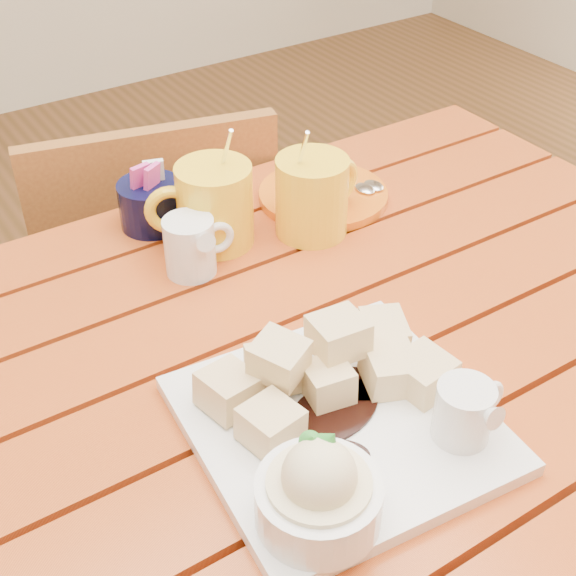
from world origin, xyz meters
TOP-DOWN VIEW (x-y plane):
  - table at (0.00, 0.00)m, footprint 1.20×0.79m
  - dessert_plate at (-0.04, -0.13)m, footprint 0.30×0.30m
  - coffee_mug_left at (0.04, 0.25)m, footprint 0.14×0.10m
  - coffee_mug_right at (0.16, 0.20)m, footprint 0.14×0.10m
  - cream_pitcher at (-0.01, 0.20)m, footprint 0.09×0.08m
  - sugar_caddy at (-0.01, 0.33)m, footprint 0.09×0.09m
  - orange_saucer at (0.22, 0.26)m, footprint 0.18×0.18m
  - chair_far at (0.07, 0.56)m, footprint 0.47×0.47m

SIDE VIEW (x-z plane):
  - chair_far at x=0.07m, z-range 0.05..0.87m
  - table at x=0.00m, z-range 0.27..1.02m
  - orange_saucer at x=0.22m, z-range 0.75..0.77m
  - dessert_plate at x=-0.04m, z-range 0.73..0.84m
  - sugar_caddy at x=-0.01m, z-range 0.74..0.83m
  - cream_pitcher at x=-0.01m, z-range 0.75..0.83m
  - coffee_mug_right at x=0.16m, z-range 0.73..0.88m
  - coffee_mug_left at x=0.04m, z-range 0.72..0.89m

